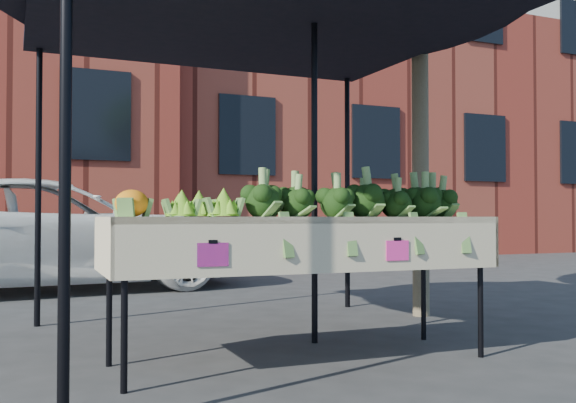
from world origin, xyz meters
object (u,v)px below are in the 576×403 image
object	(u,v)px
canopy	(265,151)
street_tree	(420,76)
table	(301,289)
vehicle	(51,93)

from	to	relation	value
canopy	street_tree	world-z (taller)	street_tree
table	vehicle	bearing A→B (deg)	104.02
table	canopy	distance (m)	1.09
canopy	street_tree	distance (m)	2.08
canopy	vehicle	distance (m)	4.58
table	vehicle	xyz separation A→B (m)	(-1.22, 4.87, 2.00)
canopy	vehicle	bearing A→B (deg)	105.75
canopy	vehicle	size ratio (longest dim) A/B	0.64
canopy	street_tree	xyz separation A→B (m)	(1.79, 0.67, 0.83)
table	vehicle	distance (m)	5.41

